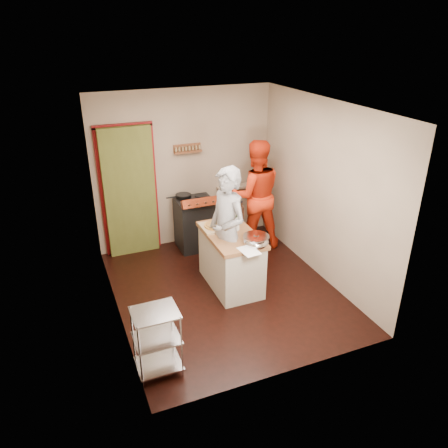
% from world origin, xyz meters
% --- Properties ---
extents(floor, '(3.50, 3.50, 0.00)m').
position_xyz_m(floor, '(0.00, 0.00, 0.00)').
color(floor, black).
rests_on(floor, ground).
extents(back_wall, '(3.00, 0.44, 2.60)m').
position_xyz_m(back_wall, '(-0.64, 1.78, 1.13)').
color(back_wall, tan).
rests_on(back_wall, ground).
extents(left_wall, '(0.04, 3.50, 2.60)m').
position_xyz_m(left_wall, '(-1.50, 0.00, 1.30)').
color(left_wall, tan).
rests_on(left_wall, ground).
extents(right_wall, '(0.04, 3.50, 2.60)m').
position_xyz_m(right_wall, '(1.50, 0.00, 1.30)').
color(right_wall, tan).
rests_on(right_wall, ground).
extents(ceiling, '(3.00, 3.50, 0.02)m').
position_xyz_m(ceiling, '(0.00, 0.00, 2.61)').
color(ceiling, white).
rests_on(ceiling, back_wall).
extents(stove, '(0.60, 0.63, 1.00)m').
position_xyz_m(stove, '(0.05, 1.42, 0.45)').
color(stove, black).
rests_on(stove, ground).
extents(wire_shelving, '(0.48, 0.40, 0.80)m').
position_xyz_m(wire_shelving, '(-1.28, -1.20, 0.44)').
color(wire_shelving, silver).
rests_on(wire_shelving, ground).
extents(island, '(0.70, 1.28, 1.15)m').
position_xyz_m(island, '(0.14, 0.10, 0.45)').
color(island, beige).
rests_on(island, ground).
extents(person_stripe, '(0.59, 0.76, 1.82)m').
position_xyz_m(person_stripe, '(0.04, 0.03, 0.91)').
color(person_stripe, '#A09FA4').
rests_on(person_stripe, ground).
extents(person_red, '(1.02, 0.87, 1.84)m').
position_xyz_m(person_red, '(1.00, 1.13, 0.92)').
color(person_red, red).
rests_on(person_red, ground).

